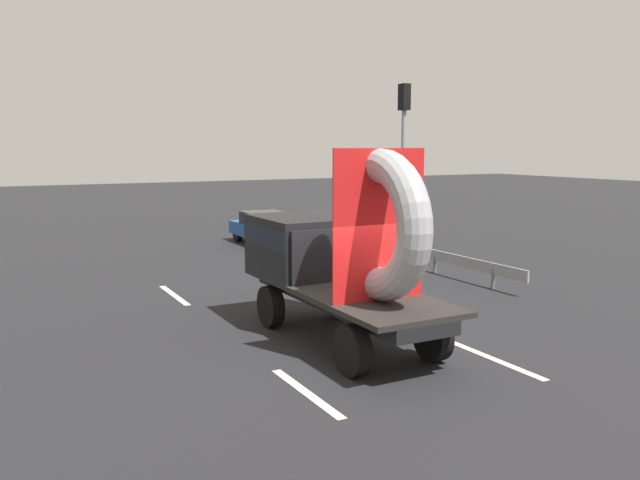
{
  "coord_description": "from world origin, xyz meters",
  "views": [
    {
      "loc": [
        -6.41,
        -10.09,
        3.88
      ],
      "look_at": [
        -0.09,
        1.74,
        1.93
      ],
      "focal_mm": 36.27,
      "sensor_mm": 36.0,
      "label": 1
    }
  ],
  "objects": [
    {
      "name": "lane_dash_left_far",
      "position": [
        -1.98,
        6.36,
        0.0
      ],
      "size": [
        0.16,
        2.49,
        0.01
      ],
      "primitive_type": "cube",
      "rotation": [
        0.0,
        0.0,
        1.57
      ],
      "color": "beige",
      "rests_on": "ground_plane"
    },
    {
      "name": "lane_dash_right_far",
      "position": [
        1.8,
        6.44,
        0.0
      ],
      "size": [
        0.16,
        2.41,
        0.01
      ],
      "primitive_type": "cube",
      "rotation": [
        0.0,
        0.0,
        1.57
      ],
      "color": "beige",
      "rests_on": "ground_plane"
    },
    {
      "name": "lane_dash_right_near",
      "position": [
        1.8,
        -1.27,
        0.0
      ],
      "size": [
        0.16,
        2.99,
        0.01
      ],
      "primitive_type": "cube",
      "rotation": [
        0.0,
        0.0,
        1.57
      ],
      "color": "beige",
      "rests_on": "ground_plane"
    },
    {
      "name": "traffic_light",
      "position": [
        6.9,
        8.64,
        3.91
      ],
      "size": [
        0.42,
        0.36,
        6.02
      ],
      "color": "gray",
      "rests_on": "ground_plane"
    },
    {
      "name": "flatbed_truck",
      "position": [
        -0.09,
        1.14,
        1.77
      ],
      "size": [
        2.02,
        5.54,
        3.85
      ],
      "color": "black",
      "rests_on": "ground_plane"
    },
    {
      "name": "ground_plane",
      "position": [
        0.0,
        0.0,
        0.0
      ],
      "size": [
        120.0,
        120.0,
        0.0
      ],
      "primitive_type": "plane",
      "color": "black"
    },
    {
      "name": "lane_dash_left_near",
      "position": [
        -1.98,
        -1.33,
        0.0
      ],
      "size": [
        0.16,
        2.32,
        0.01
      ],
      "primitive_type": "cube",
      "rotation": [
        0.0,
        0.0,
        1.57
      ],
      "color": "beige",
      "rests_on": "ground_plane"
    },
    {
      "name": "distant_sedan",
      "position": [
        3.69,
        13.34,
        0.69
      ],
      "size": [
        1.7,
        3.96,
        1.29
      ],
      "color": "black",
      "rests_on": "ground_plane"
    },
    {
      "name": "guardrail",
      "position": [
        5.99,
        6.86,
        0.52
      ],
      "size": [
        0.1,
        10.22,
        0.71
      ],
      "color": "gray",
      "rests_on": "ground_plane"
    }
  ]
}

